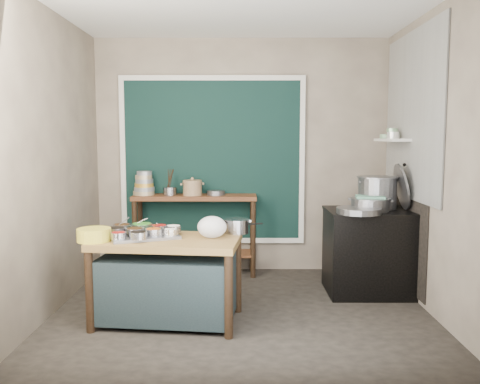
{
  "coord_description": "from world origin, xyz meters",
  "views": [
    {
      "loc": [
        0.0,
        -4.66,
        1.63
      ],
      "look_at": [
        -0.01,
        0.25,
        1.1
      ],
      "focal_mm": 38.0,
      "sensor_mm": 36.0,
      "label": 1
    }
  ],
  "objects_px": {
    "ceramic_crock": "(192,189)",
    "utensil_cup": "(170,191)",
    "stove_block": "(370,253)",
    "yellow_basin": "(94,235)",
    "condiment_tray": "(143,236)",
    "prep_table": "(168,280)",
    "steamer": "(370,204)",
    "saucepan": "(237,226)",
    "stock_pot": "(377,193)",
    "back_counter": "(195,235)"
  },
  "relations": [
    {
      "from": "stove_block",
      "to": "saucepan",
      "type": "height_order",
      "value": "saucepan"
    },
    {
      "from": "condiment_tray",
      "to": "yellow_basin",
      "type": "bearing_deg",
      "value": -157.62
    },
    {
      "from": "steamer",
      "to": "back_counter",
      "type": "bearing_deg",
      "value": 156.9
    },
    {
      "from": "stove_block",
      "to": "yellow_basin",
      "type": "bearing_deg",
      "value": -159.5
    },
    {
      "from": "prep_table",
      "to": "stock_pot",
      "type": "distance_m",
      "value": 2.39
    },
    {
      "from": "saucepan",
      "to": "ceramic_crock",
      "type": "relative_size",
      "value": 1.0
    },
    {
      "from": "prep_table",
      "to": "ceramic_crock",
      "type": "bearing_deg",
      "value": 93.35
    },
    {
      "from": "stock_pot",
      "to": "back_counter",
      "type": "bearing_deg",
      "value": 162.44
    },
    {
      "from": "utensil_cup",
      "to": "prep_table",
      "type": "bearing_deg",
      "value": -83.1
    },
    {
      "from": "stove_block",
      "to": "yellow_basin",
      "type": "xyz_separation_m",
      "value": [
        -2.6,
        -0.97,
        0.38
      ]
    },
    {
      "from": "utensil_cup",
      "to": "stock_pot",
      "type": "distance_m",
      "value": 2.35
    },
    {
      "from": "ceramic_crock",
      "to": "saucepan",
      "type": "bearing_deg",
      "value": -67.79
    },
    {
      "from": "stove_block",
      "to": "utensil_cup",
      "type": "height_order",
      "value": "utensil_cup"
    },
    {
      "from": "prep_table",
      "to": "steamer",
      "type": "relative_size",
      "value": 3.04
    },
    {
      "from": "condiment_tray",
      "to": "saucepan",
      "type": "xyz_separation_m",
      "value": [
        0.82,
        0.21,
        0.05
      ]
    },
    {
      "from": "prep_table",
      "to": "back_counter",
      "type": "bearing_deg",
      "value": 92.45
    },
    {
      "from": "yellow_basin",
      "to": "saucepan",
      "type": "xyz_separation_m",
      "value": [
        1.21,
        0.37,
        0.01
      ]
    },
    {
      "from": "condiment_tray",
      "to": "saucepan",
      "type": "bearing_deg",
      "value": 14.61
    },
    {
      "from": "back_counter",
      "to": "stove_block",
      "type": "distance_m",
      "value": 2.04
    },
    {
      "from": "back_counter",
      "to": "steamer",
      "type": "distance_m",
      "value": 2.08
    },
    {
      "from": "stove_block",
      "to": "ceramic_crock",
      "type": "distance_m",
      "value": 2.14
    },
    {
      "from": "stove_block",
      "to": "steamer",
      "type": "distance_m",
      "value": 0.53
    },
    {
      "from": "prep_table",
      "to": "steamer",
      "type": "distance_m",
      "value": 2.19
    },
    {
      "from": "prep_table",
      "to": "saucepan",
      "type": "distance_m",
      "value": 0.79
    },
    {
      "from": "stove_block",
      "to": "yellow_basin",
      "type": "height_order",
      "value": "yellow_basin"
    },
    {
      "from": "stove_block",
      "to": "stock_pot",
      "type": "distance_m",
      "value": 0.64
    },
    {
      "from": "condiment_tray",
      "to": "ceramic_crock",
      "type": "relative_size",
      "value": 2.45
    },
    {
      "from": "prep_table",
      "to": "back_counter",
      "type": "height_order",
      "value": "back_counter"
    },
    {
      "from": "ceramic_crock",
      "to": "stock_pot",
      "type": "relative_size",
      "value": 0.54
    },
    {
      "from": "back_counter",
      "to": "stock_pot",
      "type": "height_order",
      "value": "stock_pot"
    },
    {
      "from": "prep_table",
      "to": "condiment_tray",
      "type": "xyz_separation_m",
      "value": [
        -0.22,
        0.04,
        0.39
      ]
    },
    {
      "from": "utensil_cup",
      "to": "stove_block",
      "type": "bearing_deg",
      "value": -18.21
    },
    {
      "from": "stock_pot",
      "to": "prep_table",
      "type": "bearing_deg",
      "value": -155.38
    },
    {
      "from": "saucepan",
      "to": "utensil_cup",
      "type": "xyz_separation_m",
      "value": [
        -0.8,
        1.32,
        0.18
      ]
    },
    {
      "from": "utensil_cup",
      "to": "ceramic_crock",
      "type": "bearing_deg",
      "value": -3.04
    },
    {
      "from": "back_counter",
      "to": "yellow_basin",
      "type": "bearing_deg",
      "value": -112.41
    },
    {
      "from": "ceramic_crock",
      "to": "back_counter",
      "type": "bearing_deg",
      "value": 42.21
    },
    {
      "from": "prep_table",
      "to": "yellow_basin",
      "type": "relative_size",
      "value": 4.37
    },
    {
      "from": "prep_table",
      "to": "utensil_cup",
      "type": "distance_m",
      "value": 1.7
    },
    {
      "from": "stove_block",
      "to": "utensil_cup",
      "type": "bearing_deg",
      "value": 161.79
    },
    {
      "from": "prep_table",
      "to": "saucepan",
      "type": "bearing_deg",
      "value": 28.5
    },
    {
      "from": "stove_block",
      "to": "steamer",
      "type": "height_order",
      "value": "steamer"
    },
    {
      "from": "stove_block",
      "to": "condiment_tray",
      "type": "height_order",
      "value": "stove_block"
    },
    {
      "from": "condiment_tray",
      "to": "prep_table",
      "type": "bearing_deg",
      "value": -9.52
    },
    {
      "from": "prep_table",
      "to": "condiment_tray",
      "type": "height_order",
      "value": "condiment_tray"
    },
    {
      "from": "condiment_tray",
      "to": "steamer",
      "type": "xyz_separation_m",
      "value": [
        2.18,
        0.75,
        0.18
      ]
    },
    {
      "from": "condiment_tray",
      "to": "stove_block",
      "type": "bearing_deg",
      "value": 20.17
    },
    {
      "from": "ceramic_crock",
      "to": "utensil_cup",
      "type": "bearing_deg",
      "value": 176.96
    },
    {
      "from": "condiment_tray",
      "to": "steamer",
      "type": "height_order",
      "value": "steamer"
    },
    {
      "from": "condiment_tray",
      "to": "yellow_basin",
      "type": "height_order",
      "value": "yellow_basin"
    }
  ]
}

